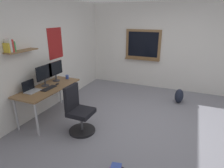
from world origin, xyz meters
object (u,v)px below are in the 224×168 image
at_px(computer_mouse, 57,84).
at_px(laptop, 31,89).
at_px(monitor_primary, 44,74).
at_px(coffee_mug, 67,77).
at_px(desk, 49,90).
at_px(backpack, 179,96).
at_px(office_chair, 78,113).
at_px(monitor_secondary, 56,70).
at_px(keyboard, 49,88).

bearing_deg(computer_mouse, laptop, 156.88).
bearing_deg(monitor_primary, laptop, 172.71).
bearing_deg(laptop, coffee_mug, -10.39).
bearing_deg(desk, backpack, -53.20).
distance_m(monitor_primary, coffee_mug, 0.67).
height_order(desk, office_chair, office_chair).
height_order(laptop, computer_mouse, laptop).
bearing_deg(laptop, office_chair, -84.56).
distance_m(computer_mouse, coffee_mug, 0.45).
relative_size(office_chair, laptop, 3.06).
bearing_deg(laptop, monitor_secondary, -3.66).
xyz_separation_m(desk, monitor_secondary, (0.41, 0.10, 0.34)).
bearing_deg(backpack, coffee_mug, 116.70).
distance_m(desk, coffee_mug, 0.67).
distance_m(laptop, keyboard, 0.35).
bearing_deg(keyboard, laptop, 138.66).
bearing_deg(monitor_secondary, monitor_primary, 180.00).
xyz_separation_m(office_chair, backpack, (2.19, -1.72, -0.22)).
distance_m(desk, office_chair, 0.96).
height_order(office_chair, backpack, office_chair).
bearing_deg(monitor_primary, computer_mouse, -47.79).
bearing_deg(desk, monitor_secondary, 14.04).
bearing_deg(computer_mouse, backpack, -55.36).
distance_m(monitor_secondary, coffee_mug, 0.35).
relative_size(laptop, coffee_mug, 3.37).
distance_m(office_chair, monitor_primary, 1.19).
height_order(monitor_primary, computer_mouse, monitor_primary).
xyz_separation_m(office_chair, laptop, (-0.10, 1.04, 0.37)).
relative_size(desk, monitor_primary, 3.25).
height_order(office_chair, monitor_primary, monitor_primary).
relative_size(monitor_secondary, keyboard, 1.25).
height_order(keyboard, backpack, keyboard).
bearing_deg(coffee_mug, laptop, 169.61).
relative_size(monitor_secondary, computer_mouse, 4.46).
height_order(laptop, coffee_mug, laptop).
height_order(keyboard, coffee_mug, coffee_mug).
bearing_deg(backpack, computer_mouse, 124.64).
bearing_deg(keyboard, monitor_secondary, 20.57).
height_order(monitor_primary, coffee_mug, monitor_primary).
bearing_deg(monitor_primary, backpack, -54.80).
distance_m(monitor_secondary, backpack, 3.22).
height_order(desk, laptop, laptop).
distance_m(desk, monitor_primary, 0.36).
bearing_deg(monitor_secondary, keyboard, -159.43).
bearing_deg(computer_mouse, desk, 158.58).
relative_size(monitor_primary, keyboard, 1.25).
height_order(desk, keyboard, keyboard).
xyz_separation_m(desk, computer_mouse, (0.20, -0.08, 0.09)).
bearing_deg(monitor_secondary, coffee_mug, -29.24).
xyz_separation_m(monitor_primary, monitor_secondary, (0.38, 0.00, 0.00)).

